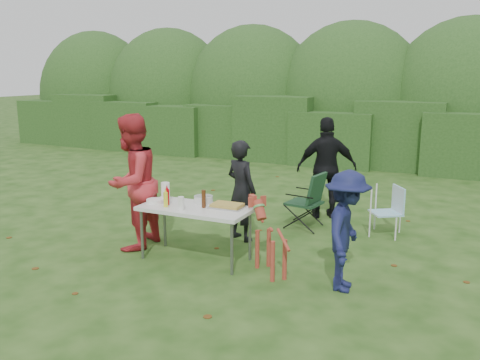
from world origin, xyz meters
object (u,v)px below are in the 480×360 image
at_px(ketchup_bottle, 167,197).
at_px(paper_towel_roll, 165,192).
at_px(person_red_jacket, 132,182).
at_px(dog, 271,240).
at_px(mustard_bottle, 166,200).
at_px(child, 346,231).
at_px(person_cook, 241,190).
at_px(lawn_chair, 386,211).
at_px(beer_bottle, 204,199).
at_px(person_black_puffy, 327,168).
at_px(camping_chair, 304,200).
at_px(folding_table, 195,211).

distance_m(ketchup_bottle, paper_towel_roll, 0.25).
height_order(person_red_jacket, dog, person_red_jacket).
height_order(dog, mustard_bottle, mustard_bottle).
xyz_separation_m(child, paper_towel_roll, (-2.61, 0.22, 0.16)).
height_order(person_cook, lawn_chair, person_cook).
distance_m(person_cook, dog, 1.44).
distance_m(child, beer_bottle, 1.96).
bearing_deg(child, mustard_bottle, 86.95).
distance_m(person_red_jacket, person_black_puffy, 3.43).
distance_m(child, lawn_chair, 2.30).
distance_m(camping_chair, mustard_bottle, 2.54).
bearing_deg(paper_towel_roll, lawn_chair, 37.21).
relative_size(person_black_puffy, child, 1.24).
distance_m(person_red_jacket, mustard_bottle, 0.76).
bearing_deg(beer_bottle, folding_table, -168.10).
relative_size(person_red_jacket, ketchup_bottle, 8.82).
xyz_separation_m(person_red_jacket, person_black_puffy, (2.10, 2.70, -0.09)).
relative_size(folding_table, person_black_puffy, 0.85).
xyz_separation_m(mustard_bottle, ketchup_bottle, (-0.04, 0.09, 0.01)).
xyz_separation_m(child, camping_chair, (-1.19, 2.12, -0.24)).
relative_size(folding_table, person_cook, 0.98).
distance_m(ketchup_bottle, beer_bottle, 0.52).
relative_size(dog, camping_chair, 1.00).
relative_size(person_cook, beer_bottle, 6.37).
xyz_separation_m(person_cook, person_red_jacket, (-1.27, -0.98, 0.21)).
bearing_deg(folding_table, ketchup_bottle, -170.16).
xyz_separation_m(person_black_puffy, lawn_chair, (1.12, -0.58, -0.49)).
relative_size(lawn_chair, ketchup_bottle, 3.55).
xyz_separation_m(person_cook, ketchup_bottle, (-0.60, -1.11, 0.09)).
bearing_deg(lawn_chair, dog, 31.42).
relative_size(camping_chair, paper_towel_roll, 3.60).
relative_size(dog, mustard_bottle, 4.67).
height_order(folding_table, child, child).
distance_m(person_red_jacket, beer_bottle, 1.19).
height_order(camping_chair, paper_towel_roll, paper_towel_roll).
height_order(folding_table, beer_bottle, beer_bottle).
distance_m(camping_chair, ketchup_bottle, 2.48).
distance_m(person_cook, ketchup_bottle, 1.26).
distance_m(folding_table, ketchup_bottle, 0.43).
height_order(person_black_puffy, paper_towel_roll, person_black_puffy).
xyz_separation_m(person_black_puffy, paper_towel_roll, (-1.58, -2.64, -0.01)).
height_order(camping_chair, lawn_chair, camping_chair).
bearing_deg(child, dog, 81.71).
relative_size(person_cook, paper_towel_roll, 5.88).
height_order(lawn_chair, ketchup_bottle, ketchup_bottle).
xyz_separation_m(camping_chair, ketchup_bottle, (-1.27, -2.09, 0.38)).
distance_m(folding_table, child, 2.07).
xyz_separation_m(person_cook, dog, (0.90, -1.07, -0.32)).
bearing_deg(camping_chair, dog, 105.86).
xyz_separation_m(person_red_jacket, beer_bottle, (1.19, -0.03, -0.11)).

